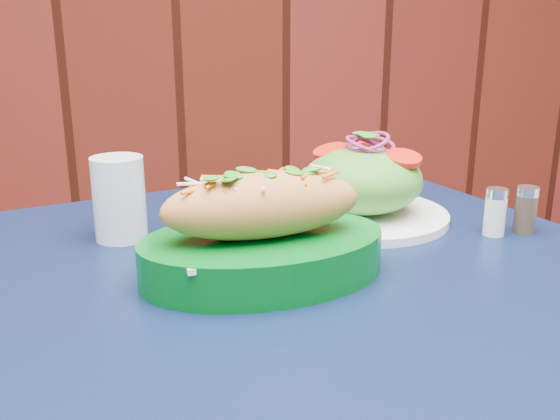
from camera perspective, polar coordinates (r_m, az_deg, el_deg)
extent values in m
cube|color=black|center=(0.73, 1.80, -6.35)|extent=(0.98, 0.98, 0.03)
cylinder|color=black|center=(1.31, 7.21, -13.65)|extent=(0.04, 0.04, 0.72)
cube|color=white|center=(0.68, -1.55, -2.66)|extent=(0.23, 0.16, 0.01)
ellipsoid|color=#D88544|center=(0.67, -1.58, 0.49)|extent=(0.23, 0.11, 0.07)
cylinder|color=white|center=(0.90, 7.47, -0.45)|extent=(0.25, 0.25, 0.01)
ellipsoid|color=#4C992D|center=(0.89, 7.60, 2.75)|extent=(0.17, 0.17, 0.09)
cylinder|color=red|center=(0.86, 11.25, 4.98)|extent=(0.05, 0.05, 0.01)
cylinder|color=red|center=(0.90, 4.62, 5.69)|extent=(0.05, 0.05, 0.01)
cylinder|color=red|center=(0.92, 6.64, 5.97)|extent=(0.05, 0.05, 0.01)
torus|color=#9C226E|center=(0.87, 7.73, 5.99)|extent=(0.06, 0.06, 0.01)
torus|color=#9C226E|center=(0.87, 7.74, 6.25)|extent=(0.06, 0.06, 0.01)
torus|color=#9C226E|center=(0.87, 7.75, 6.50)|extent=(0.06, 0.06, 0.01)
cylinder|color=silver|center=(0.83, -14.49, 1.03)|extent=(0.07, 0.07, 0.11)
cylinder|color=white|center=(0.87, 19.04, -0.55)|extent=(0.03, 0.03, 0.05)
cylinder|color=silver|center=(0.86, 19.24, 1.46)|extent=(0.03, 0.03, 0.01)
cylinder|color=#3F3326|center=(0.89, 21.51, -0.35)|extent=(0.03, 0.03, 0.05)
cylinder|color=silver|center=(0.88, 21.73, 1.60)|extent=(0.03, 0.03, 0.01)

